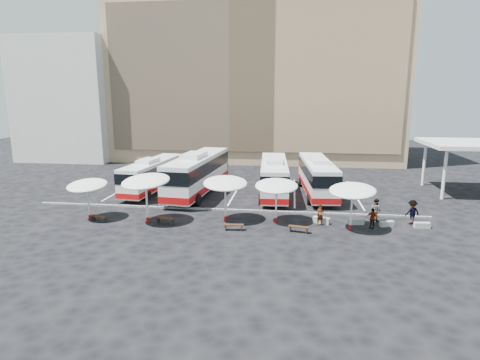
# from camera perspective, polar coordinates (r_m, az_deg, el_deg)

# --- Properties ---
(ground) EXTENTS (120.00, 120.00, 0.00)m
(ground) POSITION_cam_1_polar(r_m,az_deg,el_deg) (34.27, -2.31, -4.60)
(ground) COLOR black
(ground) RESTS_ON ground
(sandstone_building) EXTENTS (42.00, 18.25, 29.60)m
(sandstone_building) POSITION_cam_1_polar(r_m,az_deg,el_deg) (64.52, 2.51, 14.57)
(sandstone_building) COLOR tan
(sandstone_building) RESTS_ON ground
(apartment_block) EXTENTS (14.00, 14.00, 18.00)m
(apartment_block) POSITION_cam_1_polar(r_m,az_deg,el_deg) (69.08, -22.08, 10.54)
(apartment_block) COLOR silver
(apartment_block) RESTS_ON ground
(service_canopy) EXTENTS (10.00, 8.00, 5.20)m
(service_canopy) POSITION_cam_1_polar(r_m,az_deg,el_deg) (46.44, 30.80, 4.25)
(service_canopy) COLOR silver
(service_canopy) RESTS_ON ground
(curb_divider) EXTENTS (34.00, 0.25, 0.15)m
(curb_divider) POSITION_cam_1_polar(r_m,az_deg,el_deg) (34.72, -2.18, -4.25)
(curb_divider) COLOR black
(curb_divider) RESTS_ON ground
(bay_lines) EXTENTS (24.15, 12.00, 0.01)m
(bay_lines) POSITION_cam_1_polar(r_m,az_deg,el_deg) (41.91, -0.47, -1.47)
(bay_lines) COLOR white
(bay_lines) RESTS_ON ground
(bus_0) EXTENTS (3.37, 11.23, 3.51)m
(bus_0) POSITION_cam_1_polar(r_m,az_deg,el_deg) (42.24, -12.32, 0.83)
(bus_0) COLOR silver
(bus_0) RESTS_ON ground
(bus_1) EXTENTS (4.04, 13.65, 4.27)m
(bus_1) POSITION_cam_1_polar(r_m,az_deg,el_deg) (40.44, -6.00, 1.11)
(bus_1) COLOR silver
(bus_1) RESTS_ON ground
(bus_2) EXTENTS (3.27, 12.00, 3.77)m
(bus_2) POSITION_cam_1_polar(r_m,az_deg,el_deg) (39.91, 4.84, 0.62)
(bus_2) COLOR silver
(bus_2) RESTS_ON ground
(bus_3) EXTENTS (3.55, 12.09, 3.78)m
(bus_3) POSITION_cam_1_polar(r_m,az_deg,el_deg) (40.62, 10.91, 0.65)
(bus_3) COLOR silver
(bus_3) RESTS_ON ground
(sunshade_0) EXTENTS (3.24, 3.28, 3.27)m
(sunshade_0) POSITION_cam_1_polar(r_m,az_deg,el_deg) (33.94, -20.90, -0.73)
(sunshade_0) COLOR silver
(sunshade_0) RESTS_ON ground
(sunshade_1) EXTENTS (4.74, 4.77, 3.87)m
(sunshade_1) POSITION_cam_1_polar(r_m,az_deg,el_deg) (31.57, -13.25, -0.21)
(sunshade_1) COLOR silver
(sunshade_1) RESTS_ON ground
(sunshade_2) EXTENTS (4.13, 4.16, 3.59)m
(sunshade_2) POSITION_cam_1_polar(r_m,az_deg,el_deg) (31.18, -2.11, -0.49)
(sunshade_2) COLOR silver
(sunshade_2) RESTS_ON ground
(sunshade_3) EXTENTS (3.35, 3.39, 3.45)m
(sunshade_3) POSITION_cam_1_polar(r_m,az_deg,el_deg) (30.92, 5.22, -0.86)
(sunshade_3) COLOR silver
(sunshade_3) RESTS_ON ground
(sunshade_4) EXTENTS (4.23, 4.26, 3.52)m
(sunshade_4) POSITION_cam_1_polar(r_m,az_deg,el_deg) (30.19, 15.71, -1.49)
(sunshade_4) COLOR silver
(sunshade_4) RESTS_ON ground
(wood_bench_0) EXTENTS (1.52, 0.88, 0.45)m
(wood_bench_0) POSITION_cam_1_polar(r_m,az_deg,el_deg) (33.61, -19.45, -5.03)
(wood_bench_0) COLOR black
(wood_bench_0) RESTS_ON ground
(wood_bench_1) EXTENTS (1.69, 0.86, 0.50)m
(wood_bench_1) POSITION_cam_1_polar(r_m,az_deg,el_deg) (31.66, -10.61, -5.50)
(wood_bench_1) COLOR black
(wood_bench_1) RESTS_ON ground
(wood_bench_2) EXTENTS (1.52, 0.51, 0.46)m
(wood_bench_2) POSITION_cam_1_polar(r_m,az_deg,el_deg) (29.73, -0.91, -6.53)
(wood_bench_2) COLOR black
(wood_bench_2) RESTS_ON ground
(wood_bench_3) EXTENTS (1.56, 0.71, 0.46)m
(wood_bench_3) POSITION_cam_1_polar(r_m,az_deg,el_deg) (29.58, 8.34, -6.74)
(wood_bench_3) COLOR black
(wood_bench_3) RESTS_ON ground
(conc_bench_0) EXTENTS (1.35, 0.89, 0.48)m
(conc_bench_0) POSITION_cam_1_polar(r_m,az_deg,el_deg) (31.95, 11.50, -5.64)
(conc_bench_0) COLOR gray
(conc_bench_0) RESTS_ON ground
(conc_bench_1) EXTENTS (1.27, 0.62, 0.46)m
(conc_bench_1) POSITION_cam_1_polar(r_m,az_deg,el_deg) (32.33, 16.17, -5.69)
(conc_bench_1) COLOR gray
(conc_bench_1) RESTS_ON ground
(conc_bench_2) EXTENTS (1.13, 0.66, 0.40)m
(conc_bench_2) POSITION_cam_1_polar(r_m,az_deg,el_deg) (32.59, 20.14, -5.87)
(conc_bench_2) COLOR gray
(conc_bench_2) RESTS_ON ground
(conc_bench_3) EXTENTS (1.18, 0.49, 0.43)m
(conc_bench_3) POSITION_cam_1_polar(r_m,az_deg,el_deg) (33.20, 24.46, -5.88)
(conc_bench_3) COLOR gray
(conc_bench_3) RESTS_ON ground
(passenger_0) EXTENTS (0.71, 0.62, 1.64)m
(passenger_0) POSITION_cam_1_polar(r_m,az_deg,el_deg) (31.33, 11.35, -4.89)
(passenger_0) COLOR black
(passenger_0) RESTS_ON ground
(passenger_1) EXTENTS (1.09, 1.13, 1.83)m
(passenger_1) POSITION_cam_1_polar(r_m,az_deg,el_deg) (33.43, 18.80, -4.05)
(passenger_1) COLOR black
(passenger_1) RESTS_ON ground
(passenger_2) EXTENTS (0.94, 0.88, 1.56)m
(passenger_2) POSITION_cam_1_polar(r_m,az_deg,el_deg) (31.59, 18.28, -5.21)
(passenger_2) COLOR black
(passenger_2) RESTS_ON ground
(passenger_3) EXTENTS (1.41, 1.09, 1.92)m
(passenger_3) POSITION_cam_1_polar(r_m,az_deg,el_deg) (33.65, 23.26, -4.22)
(passenger_3) COLOR black
(passenger_3) RESTS_ON ground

